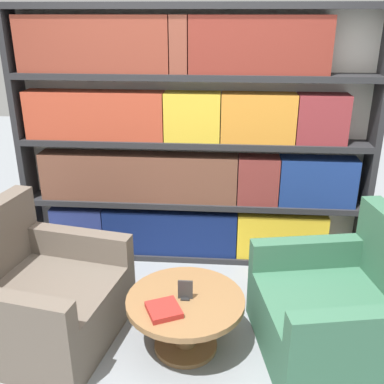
% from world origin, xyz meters
% --- Properties ---
extents(ground_plane, '(14.00, 14.00, 0.00)m').
position_xyz_m(ground_plane, '(0.00, 0.00, 0.00)').
color(ground_plane, gray).
extents(bookshelf, '(2.96, 0.30, 2.16)m').
position_xyz_m(bookshelf, '(-0.04, 1.45, 1.06)').
color(bookshelf, silver).
rests_on(bookshelf, ground_plane).
extents(armchair_left, '(1.08, 1.10, 0.90)m').
position_xyz_m(armchair_left, '(-0.96, 0.27, 0.29)').
color(armchair_left, brown).
rests_on(armchair_left, ground_plane).
extents(armchair_right, '(1.08, 1.10, 0.90)m').
position_xyz_m(armchair_right, '(1.05, 0.27, 0.29)').
color(armchair_right, '#336047').
rests_on(armchair_right, ground_plane).
extents(coffee_table, '(0.76, 0.76, 0.39)m').
position_xyz_m(coffee_table, '(0.04, 0.22, 0.28)').
color(coffee_table, brown).
rests_on(coffee_table, ground_plane).
extents(table_sign, '(0.09, 0.06, 0.13)m').
position_xyz_m(table_sign, '(0.04, 0.22, 0.44)').
color(table_sign, black).
rests_on(table_sign, coffee_table).
extents(stray_book, '(0.26, 0.26, 0.04)m').
position_xyz_m(stray_book, '(-0.08, 0.06, 0.41)').
color(stray_book, maroon).
rests_on(stray_book, coffee_table).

